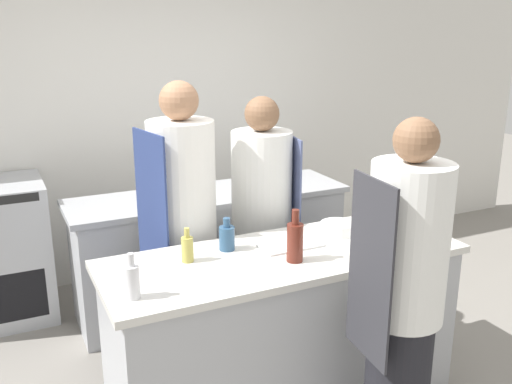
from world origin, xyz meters
TOP-DOWN VIEW (x-y plane):
  - wall_back at (0.00, 2.13)m, footprint 8.00×0.06m
  - prep_counter at (0.00, 0.00)m, footprint 1.97×0.71m
  - pass_counter at (0.05, 1.25)m, footprint 2.05×0.61m
  - chef_at_prep_near at (0.26, -0.67)m, footprint 0.39×0.37m
  - chef_at_stove at (0.20, 0.67)m, footprint 0.43×0.42m
  - chef_at_pass_far at (-0.36, 0.63)m, footprint 0.44×0.43m
  - bottle_olive_oil at (-0.26, 0.18)m, footprint 0.09×0.09m
  - bottle_vinegar at (0.76, -0.16)m, footprint 0.07×0.07m
  - bottle_wine at (-0.50, 0.12)m, footprint 0.06×0.06m
  - bottle_cooking_oil at (0.00, -0.12)m, footprint 0.09×0.09m
  - bottle_sauce at (-0.86, -0.17)m, footprint 0.07×0.07m
  - bottle_water at (0.84, 0.05)m, footprint 0.09×0.09m
  - bowl_mixing_large at (0.43, 0.13)m, footprint 0.21×0.21m
  - bowl_prep_small at (0.60, -0.08)m, footprint 0.20×0.20m
  - cutting_board at (0.08, 0.11)m, footprint 0.35×0.25m

SIDE VIEW (x-z plane):
  - pass_counter at x=0.05m, z-range 0.00..0.91m
  - prep_counter at x=0.00m, z-range 0.00..0.91m
  - chef_at_stove at x=0.20m, z-range -0.01..1.66m
  - chef_at_prep_near at x=0.26m, z-range 0.00..1.72m
  - chef_at_pass_far at x=-0.36m, z-range 0.00..1.78m
  - cutting_board at x=0.08m, z-range 0.91..0.92m
  - bowl_mixing_large at x=0.43m, z-range 0.91..0.97m
  - bowl_prep_small at x=0.60m, z-range 0.91..0.98m
  - bottle_olive_oil at x=-0.26m, z-range 0.89..1.07m
  - bottle_wine at x=-0.50m, z-range 0.89..1.07m
  - bottle_vinegar at x=0.76m, z-range 0.89..1.07m
  - bottle_sauce at x=-0.86m, z-range 0.88..1.10m
  - bottle_cooking_oil at x=0.00m, z-range 0.88..1.16m
  - bottle_water at x=0.84m, z-range 0.87..1.18m
  - wall_back at x=0.00m, z-range 0.00..2.80m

